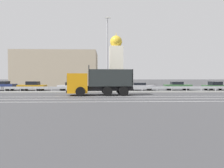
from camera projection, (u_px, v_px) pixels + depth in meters
The scene contains 18 objects.
ground_plane at pixel (121, 94), 27.53m from camera, with size 320.00×320.00×0.00m, color #424244.
lane_strip_0 at pixel (100, 97), 23.19m from camera, with size 61.22×0.16×0.01m, color silver.
lane_strip_1 at pixel (100, 99), 20.63m from camera, with size 61.22×0.16×0.01m, color silver.
lane_strip_2 at pixel (99, 102), 18.34m from camera, with size 61.22×0.16×0.01m, color silver.
median_island at pixel (120, 92), 29.25m from camera, with size 33.67×1.10×0.18m, color gray.
median_guardrail at pixel (120, 88), 30.25m from camera, with size 61.22×0.09×0.78m.
dump_truck at pixel (92, 84), 24.84m from camera, with size 7.55×3.16×3.39m.
median_road_sign at pixel (119, 83), 29.21m from camera, with size 0.77×0.16×2.31m.
street_lamp_1 at pixel (107, 53), 28.82m from camera, with size 0.70×2.73×9.52m.
parked_car_1 at pixel (1, 86), 33.45m from camera, with size 4.41×2.08×1.45m.
parked_car_2 at pixel (32, 86), 33.33m from camera, with size 4.16×2.04×1.43m.
parked_car_3 at pixel (71, 86), 33.99m from camera, with size 3.82×1.82×1.28m.
parked_car_4 at pixel (105, 86), 33.99m from camera, with size 4.45×1.93×1.31m.
parked_car_5 at pixel (140, 86), 33.90m from camera, with size 4.51×2.28×1.23m.
parked_car_6 at pixel (177, 86), 34.43m from camera, with size 4.25×2.08×1.37m.
parked_car_7 at pixel (216, 86), 34.29m from camera, with size 4.00×1.96×1.38m.
background_building_0 at pixel (58, 69), 50.05m from camera, with size 17.57×12.09×7.70m, color tan.
church_tower at pixel (116, 61), 58.34m from camera, with size 3.60×3.60×14.02m.
Camera 1 is at (-2.18, -27.41, 2.09)m, focal length 35.00 mm.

